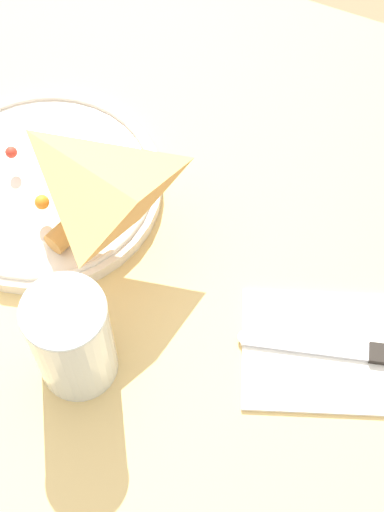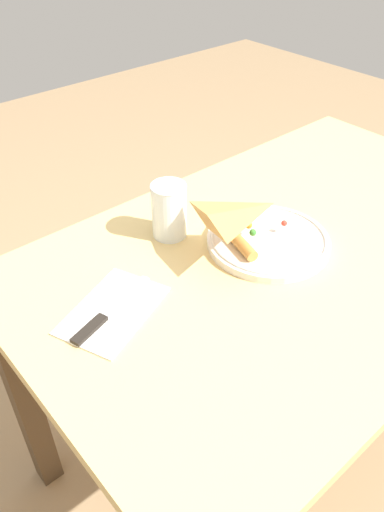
{
  "view_description": "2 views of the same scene",
  "coord_description": "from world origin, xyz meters",
  "px_view_note": "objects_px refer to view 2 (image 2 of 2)",
  "views": [
    {
      "loc": [
        -0.39,
        0.41,
        1.41
      ],
      "look_at": [
        -0.24,
        0.07,
        0.77
      ],
      "focal_mm": 55.0,
      "sensor_mm": 36.0,
      "label": 1
    },
    {
      "loc": [
        -0.71,
        -0.49,
        1.34
      ],
      "look_at": [
        -0.22,
        0.07,
        0.75
      ],
      "focal_mm": 35.0,
      "sensor_mm": 36.0,
      "label": 2
    }
  ],
  "objects_px": {
    "plate_pizza": "(268,239)",
    "milk_glass": "(169,212)",
    "butter_knife": "(109,312)",
    "dining_table": "(290,280)",
    "napkin_folded": "(113,310)"
  },
  "relations": [
    {
      "from": "dining_table",
      "to": "napkin_folded",
      "type": "bearing_deg",
      "value": 168.89
    },
    {
      "from": "butter_knife",
      "to": "plate_pizza",
      "type": "bearing_deg",
      "value": -23.14
    },
    {
      "from": "dining_table",
      "to": "butter_knife",
      "type": "bearing_deg",
      "value": 169.53
    },
    {
      "from": "dining_table",
      "to": "milk_glass",
      "type": "relative_size",
      "value": 9.88
    },
    {
      "from": "milk_glass",
      "to": "butter_knife",
      "type": "xyz_separation_m",
      "value": [
        -0.23,
        -0.12,
        -0.05
      ]
    },
    {
      "from": "napkin_folded",
      "to": "plate_pizza",
      "type": "bearing_deg",
      "value": -7.36
    },
    {
      "from": "dining_table",
      "to": "milk_glass",
      "type": "distance_m",
      "value": 0.31
    },
    {
      "from": "dining_table",
      "to": "milk_glass",
      "type": "xyz_separation_m",
      "value": [
        -0.18,
        0.19,
        0.16
      ]
    },
    {
      "from": "milk_glass",
      "to": "plate_pizza",
      "type": "bearing_deg",
      "value": -51.26
    },
    {
      "from": "milk_glass",
      "to": "butter_knife",
      "type": "height_order",
      "value": "milk_glass"
    },
    {
      "from": "plate_pizza",
      "to": "milk_glass",
      "type": "relative_size",
      "value": 2.12
    },
    {
      "from": "dining_table",
      "to": "napkin_folded",
      "type": "distance_m",
      "value": 0.43
    },
    {
      "from": "milk_glass",
      "to": "dining_table",
      "type": "bearing_deg",
      "value": -47.07
    },
    {
      "from": "plate_pizza",
      "to": "butter_knife",
      "type": "xyz_separation_m",
      "value": [
        -0.36,
        0.04,
        -0.01
      ]
    },
    {
      "from": "dining_table",
      "to": "milk_glass",
      "type": "bearing_deg",
      "value": 132.93
    }
  ]
}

